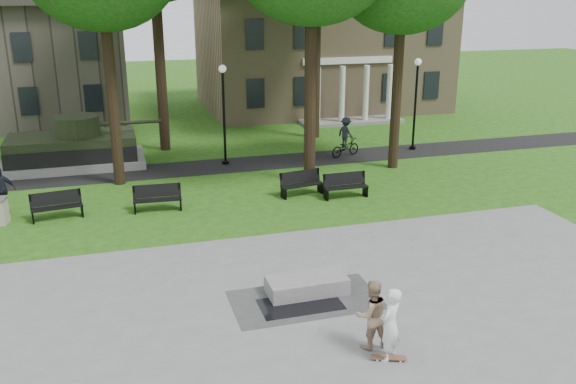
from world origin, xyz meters
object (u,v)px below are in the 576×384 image
at_px(friend_watching, 371,315).
at_px(park_bench_0, 57,205).
at_px(concrete_block, 307,285).
at_px(skateboarder, 390,325).
at_px(cyclist, 346,140).

bearing_deg(friend_watching, park_bench_0, -56.74).
distance_m(concrete_block, skateboarder, 3.71).
bearing_deg(concrete_block, cyclist, 64.34).
xyz_separation_m(friend_watching, cyclist, (5.86, 16.40, -0.05)).
bearing_deg(concrete_block, skateboarder, -77.72).
xyz_separation_m(concrete_block, skateboarder, (0.78, -3.57, 0.66)).
xyz_separation_m(concrete_block, cyclist, (6.44, 13.41, 0.57)).
bearing_deg(skateboarder, park_bench_0, -95.00).
relative_size(skateboarder, park_bench_0, 0.95).
bearing_deg(skateboarder, concrete_block, -116.12).
bearing_deg(park_bench_0, skateboarder, -64.56).
height_order(concrete_block, friend_watching, friend_watching).
bearing_deg(cyclist, friend_watching, 138.43).
bearing_deg(park_bench_0, concrete_block, -57.50).
bearing_deg(concrete_block, friend_watching, -79.05).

